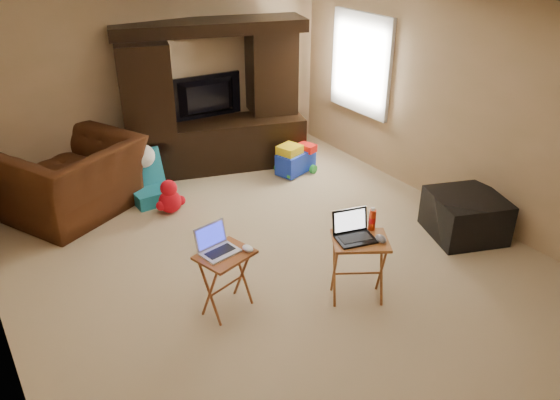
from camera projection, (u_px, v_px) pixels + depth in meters
floor at (269, 260)px, 5.68m from camera, size 5.50×5.50×0.00m
ceiling at (267, 9)px, 4.51m from camera, size 5.50×5.50×0.00m
wall_back at (156, 82)px, 7.13m from camera, size 5.00×0.00×5.00m
wall_front at (529, 306)px, 3.07m from camera, size 5.00×0.00×5.00m
wall_right at (451, 104)px, 6.31m from camera, size 0.00×5.50×5.50m
window_pane at (362, 63)px, 7.38m from camera, size 0.00×1.20×1.20m
window_frame at (361, 64)px, 7.37m from camera, size 0.06×1.14×1.34m
entertainment_center at (213, 98)px, 7.31m from camera, size 2.54×1.32×2.02m
television at (208, 98)px, 7.44m from camera, size 1.03×0.21×0.59m
recliner at (74, 179)px, 6.37m from camera, size 1.78×1.70×0.90m
child_rocker at (150, 178)px, 6.71m from camera, size 0.48×0.55×0.63m
plush_toy at (170, 196)px, 6.51m from camera, size 0.38×0.32×0.42m
push_toy at (296, 158)px, 7.51m from camera, size 0.67×0.56×0.43m
ottoman at (465, 215)px, 6.04m from camera, size 0.95×0.95×0.48m
tray_table_left at (226, 282)px, 4.85m from camera, size 0.54×0.48×0.60m
tray_table_right at (358, 269)px, 4.98m from camera, size 0.63×0.59×0.64m
laptop_left at (219, 241)px, 4.66m from camera, size 0.35×0.31×0.24m
laptop_right at (356, 228)px, 4.77m from camera, size 0.39×0.35×0.24m
mouse_left at (248, 248)px, 4.74m from camera, size 0.09×0.13×0.05m
mouse_right at (381, 239)px, 4.80m from camera, size 0.11×0.15×0.05m
water_bottle at (372, 220)px, 4.94m from camera, size 0.06×0.06×0.20m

